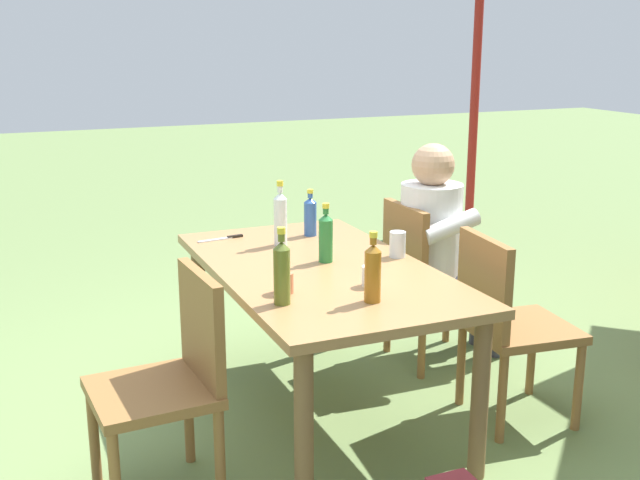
{
  "coord_description": "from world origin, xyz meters",
  "views": [
    {
      "loc": [
        3.05,
        -1.3,
        1.71
      ],
      "look_at": [
        0.0,
        0.0,
        0.84
      ],
      "focal_mm": 44.01,
      "sensor_mm": 36.0,
      "label": 1
    }
  ],
  "objects": [
    {
      "name": "ground_plane",
      "position": [
        0.0,
        0.0,
        0.0
      ],
      "size": [
        24.0,
        24.0,
        0.0
      ],
      "primitive_type": "plane",
      "color": "#6B844C"
    },
    {
      "name": "dining_table",
      "position": [
        0.0,
        0.0,
        0.63
      ],
      "size": [
        1.61,
        0.9,
        0.72
      ],
      "color": "#A37547",
      "rests_on": "ground_plane"
    },
    {
      "name": "chair_far_left",
      "position": [
        -0.36,
        0.75,
        0.49
      ],
      "size": [
        0.44,
        0.44,
        0.87
      ],
      "color": "olive",
      "rests_on": "ground_plane"
    },
    {
      "name": "chair_near_right",
      "position": [
        0.36,
        -0.75,
        0.49
      ],
      "size": [
        0.47,
        0.47,
        0.87
      ],
      "color": "olive",
      "rests_on": "ground_plane"
    },
    {
      "name": "chair_far_right",
      "position": [
        0.35,
        0.75,
        0.49
      ],
      "size": [
        0.48,
        0.48,
        0.87
      ],
      "color": "olive",
      "rests_on": "ground_plane"
    },
    {
      "name": "person_in_white_shirt",
      "position": [
        -0.36,
        0.86,
        0.66
      ],
      "size": [
        0.47,
        0.61,
        1.18
      ],
      "color": "white",
      "rests_on": "ground_plane"
    },
    {
      "name": "bottle_olive",
      "position": [
        0.4,
        -0.33,
        0.85
      ],
      "size": [
        0.06,
        0.06,
        0.3
      ],
      "color": "#566623",
      "rests_on": "dining_table"
    },
    {
      "name": "bottle_blue",
      "position": [
        -0.52,
        0.17,
        0.82
      ],
      "size": [
        0.06,
        0.06,
        0.24
      ],
      "color": "#2D56A3",
      "rests_on": "dining_table"
    },
    {
      "name": "bottle_green",
      "position": [
        -0.06,
        0.05,
        0.84
      ],
      "size": [
        0.06,
        0.06,
        0.27
      ],
      "color": "#287A38",
      "rests_on": "dining_table"
    },
    {
      "name": "bottle_clear",
      "position": [
        -0.4,
        -0.04,
        0.86
      ],
      "size": [
        0.06,
        0.06,
        0.32
      ],
      "color": "white",
      "rests_on": "dining_table"
    },
    {
      "name": "bottle_amber",
      "position": [
        0.51,
        0.0,
        0.84
      ],
      "size": [
        0.06,
        0.06,
        0.28
      ],
      "color": "#996019",
      "rests_on": "dining_table"
    },
    {
      "name": "cup_white",
      "position": [
        0.33,
        0.08,
        0.76
      ],
      "size": [
        0.07,
        0.07,
        0.08
      ],
      "primitive_type": "cylinder",
      "color": "white",
      "rests_on": "dining_table"
    },
    {
      "name": "cup_terracotta",
      "position": [
        0.28,
        -0.27,
        0.76
      ],
      "size": [
        0.08,
        0.08,
        0.08
      ],
      "primitive_type": "cylinder",
      "color": "#BC6B47",
      "rests_on": "dining_table"
    },
    {
      "name": "cup_glass",
      "position": [
        -0.0,
        0.39,
        0.78
      ],
      "size": [
        0.07,
        0.07,
        0.12
      ],
      "primitive_type": "cylinder",
      "color": "silver",
      "rests_on": "dining_table"
    },
    {
      "name": "table_knife",
      "position": [
        -0.62,
        -0.26,
        0.73
      ],
      "size": [
        0.05,
        0.24,
        0.01
      ],
      "color": "silver",
      "rests_on": "dining_table"
    }
  ]
}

